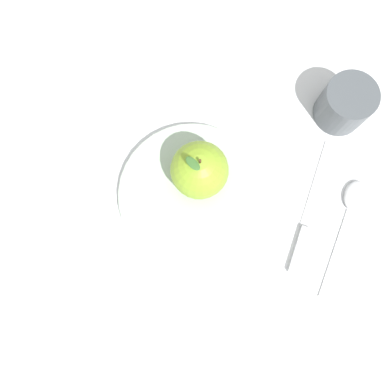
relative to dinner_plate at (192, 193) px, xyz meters
name	(u,v)px	position (x,y,z in m)	size (l,w,h in m)	color
ground_plane	(211,189)	(-0.03, 0.00, -0.01)	(2.40, 2.40, 0.00)	silver
dinner_plate	(192,193)	(0.00, 0.00, 0.00)	(0.22, 0.22, 0.02)	#B2C6B2
apple	(199,170)	(-0.02, -0.02, 0.05)	(0.08, 0.08, 0.09)	#8CB22D
cup	(346,103)	(-0.26, -0.04, 0.03)	(0.08, 0.08, 0.07)	#4C5156
knife	(309,218)	(-0.15, 0.10, -0.01)	(0.15, 0.17, 0.01)	silver
spoon	(351,209)	(-0.22, 0.11, 0.00)	(0.14, 0.15, 0.01)	silver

